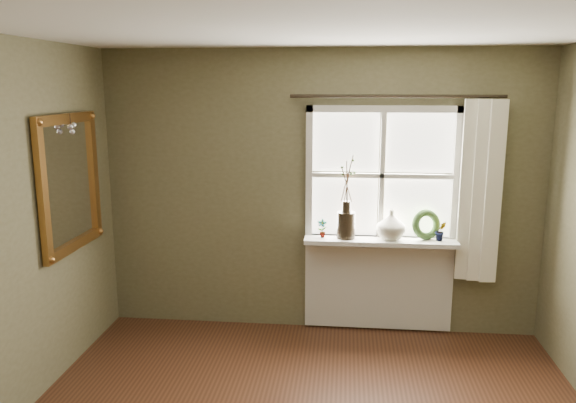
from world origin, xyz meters
The scene contains 13 objects.
ceiling centered at (0.00, 0.00, 2.60)m, with size 4.50×4.50×0.00m, color silver.
wall_back centered at (0.00, 2.30, 1.30)m, with size 4.00×0.10×2.60m, color brown.
window_frame centered at (0.55, 2.23, 1.48)m, with size 1.36×0.06×1.24m.
window_sill centered at (0.55, 2.12, 0.90)m, with size 1.36×0.26×0.04m, color silver.
window_apron centered at (0.55, 2.23, 0.46)m, with size 1.36×0.04×0.88m, color silver.
dark_jug centered at (0.24, 2.12, 1.04)m, with size 0.16×0.16×0.24m, color black.
cream_vase centered at (0.64, 2.12, 1.05)m, with size 0.26×0.26×0.27m, color beige.
wreath centered at (0.95, 2.16, 1.02)m, with size 0.28×0.28×0.07m, color #2E4B21.
potted_plant_left centered at (0.03, 2.12, 1.00)m, with size 0.09×0.06×0.17m, color #2E4B21.
potted_plant_right centered at (1.08, 2.12, 1.01)m, with size 0.10×0.08×0.18m, color #2E4B21.
curtain centered at (1.39, 2.13, 1.37)m, with size 0.36×0.12×1.59m, color #EDE8CD.
curtain_rod centered at (0.65, 2.17, 2.18)m, with size 0.03×0.03×1.84m, color black.
gilt_mirror centered at (-1.96, 1.41, 1.51)m, with size 0.10×0.92×1.10m.
Camera 1 is at (0.23, -2.80, 2.27)m, focal length 35.00 mm.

